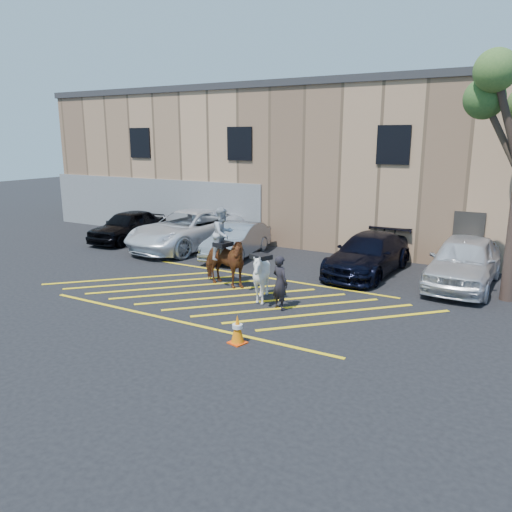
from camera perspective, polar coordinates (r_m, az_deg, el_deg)
The scene contains 12 objects.
ground at distance 16.02m, azimuth -2.58°, elevation -4.38°, with size 90.00×90.00×0.00m, color black.
car_black_suv at distance 24.75m, azimuth -14.41°, elevation 3.36°, with size 1.75×4.36×1.48m, color black.
car_white_pickup at distance 22.59m, azimuth -7.71°, elevation 3.01°, with size 2.83×6.13×1.70m, color white.
car_silver_sedan at distance 20.84m, azimuth -2.19°, elevation 1.81°, with size 1.48×4.24×1.40m, color gray.
car_blue_suv at distance 18.73m, azimuth 12.71°, elevation 0.21°, with size 2.01×4.95×1.44m, color black.
car_white_suv at distance 18.08m, azimuth 22.67°, elevation -0.56°, with size 2.00×4.98×1.70m, color silver.
handler at distance 14.44m, azimuth 2.76°, elevation -3.06°, with size 0.58×0.38×1.60m, color black.
warehouse at distance 26.21m, azimuth 11.66°, elevation 10.45°, with size 32.42×10.20×7.30m.
hatching_zone at distance 15.78m, azimuth -3.17°, elevation -4.64°, with size 12.60×5.12×0.01m.
mounted_bay at distance 16.60m, azimuth -3.77°, elevation 0.11°, with size 2.16×1.27×2.67m.
saddled_white at distance 15.03m, azimuth 0.56°, elevation -2.36°, with size 1.72×1.82×1.60m.
traffic_cone at distance 12.22m, azimuth -2.14°, elevation -8.35°, with size 0.46×0.46×0.73m.
Camera 1 is at (8.17, -12.88, 4.91)m, focal length 35.00 mm.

